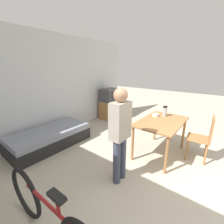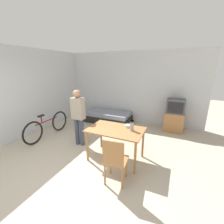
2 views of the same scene
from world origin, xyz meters
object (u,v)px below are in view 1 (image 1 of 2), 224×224
Objects in this scene: thermos_flask at (165,111)px; wooden_chair at (204,136)px; person_standing at (120,131)px; tv at (110,104)px; dining_table at (161,125)px; mate_bowl at (156,115)px; daybed at (50,138)px; bicycle at (50,217)px.

wooden_chair is at bearing -93.22° from thermos_flask.
thermos_flask is (1.55, -0.15, -0.01)m from person_standing.
tv reaches higher than thermos_flask.
mate_bowl is (0.21, 0.22, 0.12)m from dining_table.
dining_table is 1.33× the size of wooden_chair.
daybed is at bearing -176.99° from tv.
daybed is at bearing 127.41° from thermos_flask.
tv is at bearing 30.48° from bicycle.
tv is 4.83× the size of thermos_flask.
mate_bowl reaches higher than bicycle.
tv is 2.34m from mate_bowl.
daybed is 1.64× the size of tv.
dining_table is at bearing -168.92° from thermos_flask.
wooden_chair is (-0.86, -3.11, -0.01)m from tv.
daybed is 2.79m from thermos_flask.
wooden_chair reaches higher than daybed.
person_standing reaches higher than tv.
mate_bowl is at bearing -53.12° from daybed.
person_standing is (0.09, -1.99, 0.70)m from daybed.
thermos_flask is (0.35, 0.07, 0.22)m from dining_table.
tv is at bearing 3.01° from daybed.
bicycle is 2.83m from thermos_flask.
person_standing reaches higher than wooden_chair.
bicycle is 1.35m from person_standing.
daybed is 7.92× the size of thermos_flask.
tv reaches higher than daybed.
mate_bowl is (-0.14, 0.15, -0.10)m from thermos_flask.
dining_table is at bearing -10.33° from person_standing.
thermos_flask is (-0.81, -2.27, 0.36)m from tv.
dining_table is at bearing -116.48° from tv.
person_standing is 1.41m from mate_bowl.
thermos_flask is at bearing -109.68° from tv.
dining_table is 0.72× the size of bicycle.
tv is 4.16m from bicycle.
daybed is 2.56m from mate_bowl.
wooden_chair reaches higher than bicycle.
daybed is 3.40m from wooden_chair.
tv reaches higher than bicycle.
wooden_chair is 6.91× the size of mate_bowl.
tv is 0.88× the size of dining_table.
dining_table reaches higher than daybed.
mate_bowl is at bearing 0.10° from person_standing.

